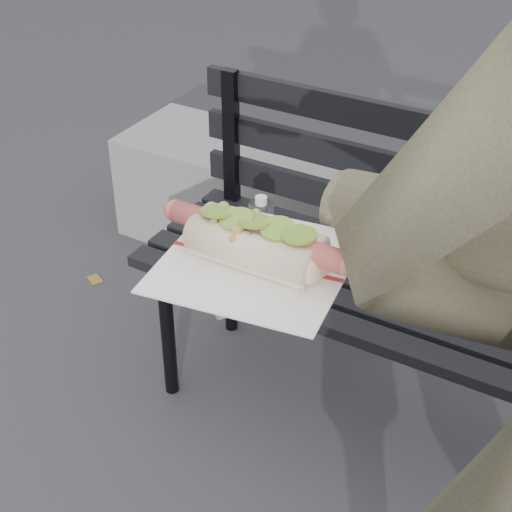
# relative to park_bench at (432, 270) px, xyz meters

# --- Properties ---
(park_bench) EXTENTS (1.50, 0.44, 0.88)m
(park_bench) POSITION_rel_park_bench_xyz_m (0.00, 0.00, 0.00)
(park_bench) COLOR black
(park_bench) RESTS_ON ground
(concrete_block) EXTENTS (1.20, 0.40, 0.40)m
(concrete_block) POSITION_rel_park_bench_xyz_m (-0.75, 0.57, -0.32)
(concrete_block) COLOR slate
(concrete_block) RESTS_ON ground
(held_hotdog) EXTENTS (0.64, 0.30, 0.20)m
(held_hotdog) POSITION_rel_park_bench_xyz_m (0.28, -0.96, 0.70)
(held_hotdog) COLOR #433E2C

